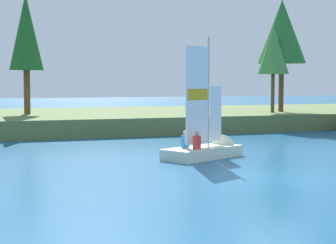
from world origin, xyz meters
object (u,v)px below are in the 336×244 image
shoreline_tree_midright (282,32)px  sailboat (212,148)px  shoreline_tree_centre (273,50)px  shoreline_tree_midleft (26,33)px

shoreline_tree_midright → sailboat: shoreline_tree_midright is taller
shoreline_tree_centre → sailboat: 16.90m
shoreline_tree_centre → sailboat: (-10.12, -12.60, -4.94)m
shoreline_tree_midleft → shoreline_tree_midright: (17.28, -2.92, 0.33)m
shoreline_tree_midleft → shoreline_tree_centre: size_ratio=1.33×
shoreline_tree_midright → sailboat: 18.76m
shoreline_tree_midright → sailboat: size_ratio=1.44×
shoreline_tree_midleft → shoreline_tree_centre: 16.56m
sailboat → shoreline_tree_midleft: bearing=82.8°
shoreline_tree_midright → sailboat: bearing=-129.9°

